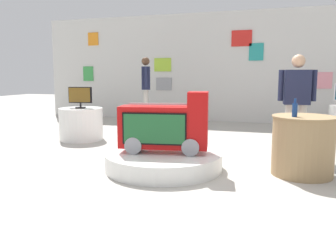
# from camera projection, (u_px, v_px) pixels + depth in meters

# --- Properties ---
(ground_plane) EXTENTS (30.00, 30.00, 0.00)m
(ground_plane) POSITION_uv_depth(u_px,v_px,m) (188.00, 170.00, 4.61)
(ground_plane) COLOR #B2ADA3
(back_wall_display) EXTENTS (11.36, 0.13, 2.96)m
(back_wall_display) POSITION_uv_depth(u_px,v_px,m) (234.00, 67.00, 9.17)
(back_wall_display) COLOR silver
(back_wall_display) RESTS_ON ground
(main_display_pedestal) EXTENTS (1.59, 1.59, 0.23)m
(main_display_pedestal) POSITION_uv_depth(u_px,v_px,m) (164.00, 160.00, 4.65)
(main_display_pedestal) COLOR white
(main_display_pedestal) RESTS_ON ground
(novelty_firetruck_tv) EXTENTS (1.23, 0.55, 0.83)m
(novelty_firetruck_tv) POSITION_uv_depth(u_px,v_px,m) (165.00, 128.00, 4.58)
(novelty_firetruck_tv) COLOR gray
(novelty_firetruck_tv) RESTS_ON main_display_pedestal
(display_pedestal_center_rear) EXTENTS (0.85, 0.85, 0.63)m
(display_pedestal_center_rear) POSITION_uv_depth(u_px,v_px,m) (81.00, 124.00, 6.73)
(display_pedestal_center_rear) COLOR white
(display_pedestal_center_rear) RESTS_ON ground
(tv_on_center_rear) EXTENTS (0.46, 0.20, 0.41)m
(tv_on_center_rear) POSITION_uv_depth(u_px,v_px,m) (80.00, 96.00, 6.66)
(tv_on_center_rear) COLOR black
(tv_on_center_rear) RESTS_ON display_pedestal_center_rear
(side_table_round) EXTENTS (0.79, 0.79, 0.76)m
(side_table_round) POSITION_uv_depth(u_px,v_px,m) (303.00, 145.00, 4.33)
(side_table_round) COLOR #9E7F56
(side_table_round) RESTS_ON ground
(bottle_on_side_table) EXTENTS (0.06, 0.06, 0.23)m
(bottle_on_side_table) POSITION_uv_depth(u_px,v_px,m) (295.00, 109.00, 4.17)
(bottle_on_side_table) COLOR navy
(bottle_on_side_table) RESTS_ON side_table_round
(shopper_browsing_near_truck) EXTENTS (0.56, 0.23, 1.58)m
(shopper_browsing_near_truck) POSITION_uv_depth(u_px,v_px,m) (297.00, 98.00, 5.22)
(shopper_browsing_near_truck) COLOR #B2ADA3
(shopper_browsing_near_truck) RESTS_ON ground
(shopper_browsing_rear) EXTENTS (0.33, 0.52, 1.71)m
(shopper_browsing_rear) POSITION_uv_depth(u_px,v_px,m) (146.00, 86.00, 8.35)
(shopper_browsing_rear) COLOR #B2ADA3
(shopper_browsing_rear) RESTS_ON ground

